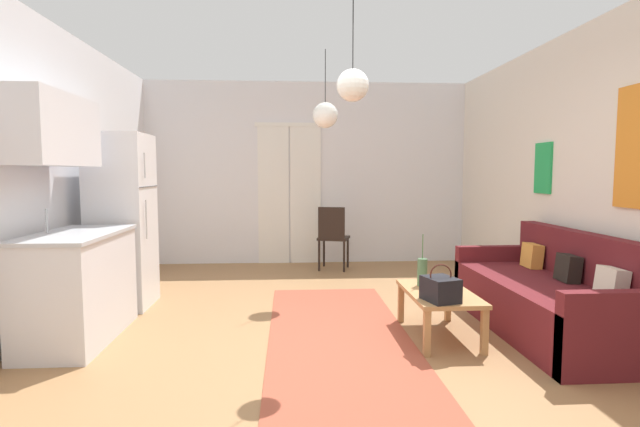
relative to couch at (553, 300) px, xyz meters
The scene contains 12 objects.
ground_plane 2.09m from the couch, 168.64° to the right, with size 5.48×8.20×0.10m, color #996D44.
wall_back 4.14m from the couch, 120.49° to the left, with size 5.08×0.13×2.77m.
area_rug 1.91m from the couch, behind, with size 1.19×3.35×0.01m, color #9E4733.
couch is the anchor object (origin of this frame).
coffee_table 1.04m from the couch, behind, with size 0.53×0.93×0.40m.
bamboo_vase 1.16m from the couch, behind, with size 0.09×0.09×0.46m.
handbag 1.20m from the couch, 162.22° to the right, with size 0.29×0.32×0.29m.
refrigerator 4.23m from the couch, 164.93° to the left, with size 0.58×0.65×1.80m.
kitchen_counter 4.13m from the couch, behind, with size 0.61×1.22×2.04m.
accent_chair 3.26m from the couch, 121.19° to the left, with size 0.51×0.50×0.92m.
pendant_lamp_near 2.57m from the couch, 168.82° to the right, with size 0.24×0.24×0.84m.
pendant_lamp_far 2.98m from the couch, 142.03° to the left, with size 0.29×0.29×0.87m.
Camera 1 is at (-0.29, -3.56, 1.41)m, focal length 26.83 mm.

